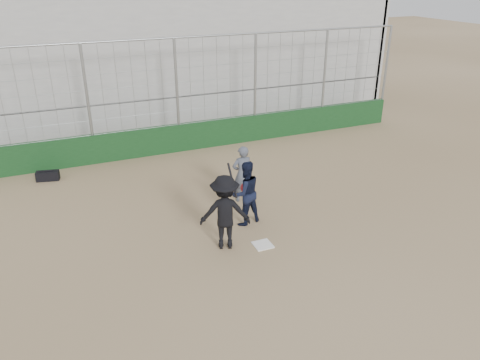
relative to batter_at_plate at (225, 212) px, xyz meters
name	(u,v)px	position (x,y,z in m)	size (l,w,h in m)	color
ground	(263,245)	(0.84, -0.33, -0.92)	(90.00, 90.00, 0.00)	brown
home_plate	(263,245)	(0.84, -0.33, -0.91)	(0.44, 0.44, 0.02)	white
backstop	(179,126)	(0.84, 6.67, 0.03)	(18.10, 0.25, 4.04)	#103315
bleachers	(144,49)	(0.84, 11.62, 2.00)	(20.25, 6.70, 6.98)	#959595
batter_at_plate	(225,212)	(0.00, 0.00, 0.00)	(1.35, 1.05, 1.99)	black
catcher_crouched	(246,203)	(0.89, 0.81, -0.34)	(0.97, 0.83, 1.18)	black
umpire	(242,177)	(1.34, 2.08, -0.18)	(0.60, 0.40, 1.49)	#474D5A
equipment_bag	(48,176)	(-3.75, 5.77, -0.78)	(0.73, 0.44, 0.33)	black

